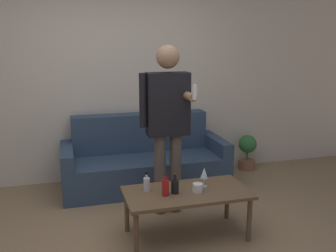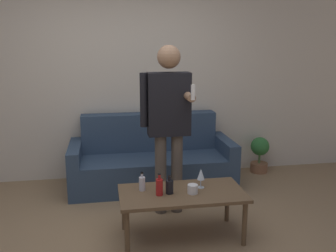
{
  "view_description": "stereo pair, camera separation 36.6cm",
  "coord_description": "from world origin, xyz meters",
  "px_view_note": "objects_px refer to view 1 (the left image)",
  "views": [
    {
      "loc": [
        -0.61,
        -2.76,
        1.75
      ],
      "look_at": [
        0.35,
        0.68,
        0.95
      ],
      "focal_mm": 40.0,
      "sensor_mm": 36.0,
      "label": 1
    },
    {
      "loc": [
        -0.25,
        -2.84,
        1.75
      ],
      "look_at": [
        0.35,
        0.68,
        0.95
      ],
      "focal_mm": 40.0,
      "sensor_mm": 36.0,
      "label": 2
    }
  ],
  "objects_px": {
    "couch": "(144,162)",
    "coffee_table": "(187,196)",
    "bottle_orange": "(147,184)",
    "person_standing_front": "(167,117)"
  },
  "relations": [
    {
      "from": "couch",
      "to": "coffee_table",
      "type": "bearing_deg",
      "value": -85.83
    },
    {
      "from": "coffee_table",
      "to": "bottle_orange",
      "type": "xyz_separation_m",
      "value": [
        -0.35,
        0.1,
        0.11
      ]
    },
    {
      "from": "couch",
      "to": "coffee_table",
      "type": "height_order",
      "value": "couch"
    },
    {
      "from": "bottle_orange",
      "to": "person_standing_front",
      "type": "relative_size",
      "value": 0.1
    },
    {
      "from": "bottle_orange",
      "to": "person_standing_front",
      "type": "height_order",
      "value": "person_standing_front"
    },
    {
      "from": "bottle_orange",
      "to": "couch",
      "type": "bearing_deg",
      "value": 78.93
    },
    {
      "from": "person_standing_front",
      "to": "coffee_table",
      "type": "bearing_deg",
      "value": -86.86
    },
    {
      "from": "couch",
      "to": "bottle_orange",
      "type": "xyz_separation_m",
      "value": [
        -0.25,
        -1.27,
        0.21
      ]
    },
    {
      "from": "couch",
      "to": "person_standing_front",
      "type": "bearing_deg",
      "value": -85.15
    },
    {
      "from": "coffee_table",
      "to": "person_standing_front",
      "type": "distance_m",
      "value": 0.83
    }
  ]
}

